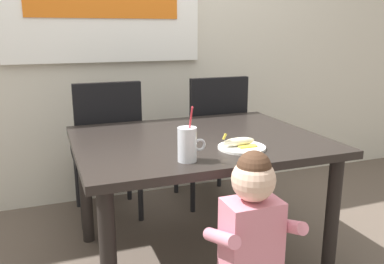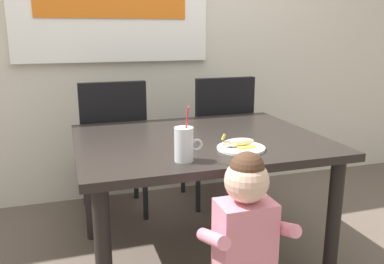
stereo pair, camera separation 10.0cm
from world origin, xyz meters
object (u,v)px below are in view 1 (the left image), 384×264
Objects in this scene: dining_chair_left at (107,143)px; dining_chair_right at (212,133)px; snack_plate at (242,147)px; dining_table at (198,154)px; toddler_standing at (252,228)px; peeled_banana at (239,142)px; milk_cup at (188,146)px.

dining_chair_right is (0.76, 0.00, 0.00)m from dining_chair_left.
dining_chair_left reaches higher than snack_plate.
dining_chair_right is (0.38, 0.69, -0.08)m from dining_table.
dining_chair_left is 1.00× the size of dining_chair_right.
dining_chair_right is at bearing 74.79° from snack_plate.
dining_chair_right is 1.43m from toddler_standing.
snack_plate is 0.03m from peeled_banana.
dining_chair_right reaches higher than snack_plate.
toddler_standing is at bearing -111.56° from snack_plate.
milk_cup is 1.08× the size of snack_plate.
milk_cup is 1.44× the size of peeled_banana.
toddler_standing is (-0.04, -0.67, -0.10)m from dining_table.
dining_chair_left is at bearing 104.08° from toddler_standing.
milk_cup is 0.32m from peeled_banana.
milk_cup is (-0.57, -1.04, 0.24)m from dining_chair_right.
dining_chair_right reaches higher than dining_table.
toddler_standing is 3.64× the size of snack_plate.
dining_chair_left is 1.09m from peeled_banana.
dining_chair_left is 1.09m from snack_plate.
peeled_banana is (-0.27, -0.95, 0.21)m from dining_chair_right.
toddler_standing reaches higher than snack_plate.
milk_cup is 0.33m from snack_plate.
dining_table is 0.79m from dining_chair_right.
dining_chair_left is (-0.38, 0.69, -0.08)m from dining_table.
dining_chair_left is at bearing 117.43° from peeled_banana.
dining_table is at bearing 61.88° from milk_cup.
toddler_standing reaches higher than peeled_banana.
dining_table is 1.53× the size of toddler_standing.
milk_cup is at bearing -118.12° from dining_table.
dining_table is 5.58× the size of snack_plate.
toddler_standing is at bearing -93.46° from dining_table.
dining_table is at bearing 119.07° from dining_chair_left.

